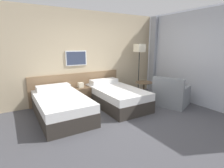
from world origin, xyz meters
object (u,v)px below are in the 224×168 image
object	(u,v)px
bed_near_door	(61,106)
nightstand	(81,95)
armchair	(171,96)
bed_near_window	(116,96)
side_table	(144,88)
floor_lamp	(139,51)

from	to	relation	value
bed_near_door	nightstand	size ratio (longest dim) A/B	3.12
nightstand	armchair	bearing A→B (deg)	-34.61
armchair	nightstand	bearing A→B (deg)	34.25
bed_near_window	side_table	size ratio (longest dim) A/B	3.17
bed_near_window	armchair	xyz separation A→B (m)	(1.37, -0.78, -0.00)
bed_near_door	nightstand	xyz separation A→B (m)	(0.78, 0.70, -0.02)
bed_near_window	armchair	size ratio (longest dim) A/B	1.81
nightstand	floor_lamp	world-z (taller)	floor_lamp
bed_near_door	floor_lamp	distance (m)	3.08
bed_near_door	floor_lamp	bearing A→B (deg)	10.34
bed_near_door	armchair	world-z (taller)	armchair
floor_lamp	armchair	size ratio (longest dim) A/B	1.60
armchair	bed_near_door	bearing A→B (deg)	53.92
bed_near_window	floor_lamp	bearing A→B (deg)	22.47
side_table	bed_near_window	bearing A→B (deg)	170.58
floor_lamp	bed_near_door	bearing A→B (deg)	-169.66
bed_near_door	bed_near_window	xyz separation A→B (m)	(1.56, 0.00, 0.00)
bed_near_door	armchair	xyz separation A→B (m)	(2.93, -0.78, -0.00)
nightstand	side_table	bearing A→B (deg)	-27.00
side_table	armchair	size ratio (longest dim) A/B	0.57
bed_near_door	side_table	world-z (taller)	bed_near_door
nightstand	bed_near_door	bearing A→B (deg)	-137.89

